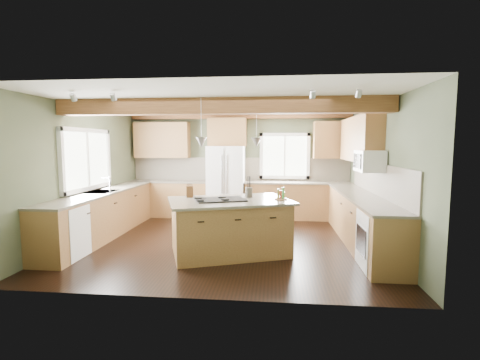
# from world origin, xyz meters

# --- Properties ---
(floor) EXTENTS (5.60, 5.60, 0.00)m
(floor) POSITION_xyz_m (0.00, 0.00, 0.00)
(floor) COLOR black
(floor) RESTS_ON ground
(ceiling) EXTENTS (5.60, 5.60, 0.00)m
(ceiling) POSITION_xyz_m (0.00, 0.00, 2.60)
(ceiling) COLOR silver
(ceiling) RESTS_ON wall_back
(wall_back) EXTENTS (5.60, 0.00, 5.60)m
(wall_back) POSITION_xyz_m (0.00, 2.50, 1.30)
(wall_back) COLOR #424C36
(wall_back) RESTS_ON ground
(wall_left) EXTENTS (0.00, 5.00, 5.00)m
(wall_left) POSITION_xyz_m (-2.80, 0.00, 1.30)
(wall_left) COLOR #424C36
(wall_left) RESTS_ON ground
(wall_right) EXTENTS (0.00, 5.00, 5.00)m
(wall_right) POSITION_xyz_m (2.80, 0.00, 1.30)
(wall_right) COLOR #424C36
(wall_right) RESTS_ON ground
(ceiling_beam) EXTENTS (5.55, 0.26, 0.26)m
(ceiling_beam) POSITION_xyz_m (0.00, -0.71, 2.47)
(ceiling_beam) COLOR #4F2B16
(ceiling_beam) RESTS_ON ceiling
(soffit_trim) EXTENTS (5.55, 0.20, 0.10)m
(soffit_trim) POSITION_xyz_m (0.00, 2.40, 2.54)
(soffit_trim) COLOR #4F2B16
(soffit_trim) RESTS_ON ceiling
(backsplash_back) EXTENTS (5.58, 0.03, 0.58)m
(backsplash_back) POSITION_xyz_m (0.00, 2.48, 1.21)
(backsplash_back) COLOR brown
(backsplash_back) RESTS_ON wall_back
(backsplash_right) EXTENTS (0.03, 3.70, 0.58)m
(backsplash_right) POSITION_xyz_m (2.78, 0.05, 1.21)
(backsplash_right) COLOR brown
(backsplash_right) RESTS_ON wall_right
(base_cab_back_left) EXTENTS (2.02, 0.60, 0.88)m
(base_cab_back_left) POSITION_xyz_m (-1.79, 2.20, 0.44)
(base_cab_back_left) COLOR brown
(base_cab_back_left) RESTS_ON floor
(counter_back_left) EXTENTS (2.06, 0.64, 0.04)m
(counter_back_left) POSITION_xyz_m (-1.79, 2.20, 0.90)
(counter_back_left) COLOR #51473B
(counter_back_left) RESTS_ON base_cab_back_left
(base_cab_back_right) EXTENTS (2.62, 0.60, 0.88)m
(base_cab_back_right) POSITION_xyz_m (1.49, 2.20, 0.44)
(base_cab_back_right) COLOR brown
(base_cab_back_right) RESTS_ON floor
(counter_back_right) EXTENTS (2.66, 0.64, 0.04)m
(counter_back_right) POSITION_xyz_m (1.49, 2.20, 0.90)
(counter_back_right) COLOR #51473B
(counter_back_right) RESTS_ON base_cab_back_right
(base_cab_left) EXTENTS (0.60, 3.70, 0.88)m
(base_cab_left) POSITION_xyz_m (-2.50, 0.05, 0.44)
(base_cab_left) COLOR brown
(base_cab_left) RESTS_ON floor
(counter_left) EXTENTS (0.64, 3.74, 0.04)m
(counter_left) POSITION_xyz_m (-2.50, 0.05, 0.90)
(counter_left) COLOR #51473B
(counter_left) RESTS_ON base_cab_left
(base_cab_right) EXTENTS (0.60, 3.70, 0.88)m
(base_cab_right) POSITION_xyz_m (2.50, 0.05, 0.44)
(base_cab_right) COLOR brown
(base_cab_right) RESTS_ON floor
(counter_right) EXTENTS (0.64, 3.74, 0.04)m
(counter_right) POSITION_xyz_m (2.50, 0.05, 0.90)
(counter_right) COLOR #51473B
(counter_right) RESTS_ON base_cab_right
(upper_cab_back_left) EXTENTS (1.40, 0.35, 0.90)m
(upper_cab_back_left) POSITION_xyz_m (-1.99, 2.33, 1.95)
(upper_cab_back_left) COLOR brown
(upper_cab_back_left) RESTS_ON wall_back
(upper_cab_over_fridge) EXTENTS (0.96, 0.35, 0.70)m
(upper_cab_over_fridge) POSITION_xyz_m (-0.30, 2.33, 2.15)
(upper_cab_over_fridge) COLOR brown
(upper_cab_over_fridge) RESTS_ON wall_back
(upper_cab_right) EXTENTS (0.35, 2.20, 0.90)m
(upper_cab_right) POSITION_xyz_m (2.62, 0.90, 1.95)
(upper_cab_right) COLOR brown
(upper_cab_right) RESTS_ON wall_right
(upper_cab_back_corner) EXTENTS (0.90, 0.35, 0.90)m
(upper_cab_back_corner) POSITION_xyz_m (2.30, 2.33, 1.95)
(upper_cab_back_corner) COLOR brown
(upper_cab_back_corner) RESTS_ON wall_back
(window_left) EXTENTS (0.04, 1.60, 1.05)m
(window_left) POSITION_xyz_m (-2.78, 0.05, 1.55)
(window_left) COLOR white
(window_left) RESTS_ON wall_left
(window_back) EXTENTS (1.10, 0.04, 1.00)m
(window_back) POSITION_xyz_m (1.15, 2.48, 1.55)
(window_back) COLOR white
(window_back) RESTS_ON wall_back
(sink) EXTENTS (0.50, 0.65, 0.03)m
(sink) POSITION_xyz_m (-2.50, 0.05, 0.91)
(sink) COLOR #262628
(sink) RESTS_ON counter_left
(faucet) EXTENTS (0.02, 0.02, 0.28)m
(faucet) POSITION_xyz_m (-2.32, 0.05, 1.05)
(faucet) COLOR #B2B2B7
(faucet) RESTS_ON sink
(dishwasher) EXTENTS (0.60, 0.60, 0.84)m
(dishwasher) POSITION_xyz_m (-2.49, -1.25, 0.43)
(dishwasher) COLOR white
(dishwasher) RESTS_ON floor
(oven) EXTENTS (0.60, 0.72, 0.84)m
(oven) POSITION_xyz_m (2.49, -1.25, 0.43)
(oven) COLOR white
(oven) RESTS_ON floor
(microwave) EXTENTS (0.40, 0.70, 0.38)m
(microwave) POSITION_xyz_m (2.58, -0.05, 1.55)
(microwave) COLOR white
(microwave) RESTS_ON wall_right
(pendant_left) EXTENTS (0.18, 0.18, 0.16)m
(pendant_left) POSITION_xyz_m (-0.29, -0.87, 1.88)
(pendant_left) COLOR #B2B2B7
(pendant_left) RESTS_ON ceiling
(pendant_right) EXTENTS (0.18, 0.18, 0.16)m
(pendant_right) POSITION_xyz_m (0.59, -0.55, 1.88)
(pendant_right) COLOR #B2B2B7
(pendant_right) RESTS_ON ceiling
(refrigerator) EXTENTS (0.90, 0.74, 1.80)m
(refrigerator) POSITION_xyz_m (-0.30, 2.12, 0.90)
(refrigerator) COLOR white
(refrigerator) RESTS_ON floor
(island) EXTENTS (2.14, 1.71, 0.88)m
(island) POSITION_xyz_m (0.15, -0.71, 0.44)
(island) COLOR brown
(island) RESTS_ON floor
(island_top) EXTENTS (2.30, 1.87, 0.04)m
(island_top) POSITION_xyz_m (0.15, -0.71, 0.90)
(island_top) COLOR #51473B
(island_top) RESTS_ON island
(cooktop) EXTENTS (0.94, 0.78, 0.02)m
(cooktop) POSITION_xyz_m (0.01, -0.76, 0.93)
(cooktop) COLOR black
(cooktop) RESTS_ON island_top
(knife_block) EXTENTS (0.14, 0.11, 0.20)m
(knife_block) POSITION_xyz_m (-0.58, -0.51, 1.02)
(knife_block) COLOR brown
(knife_block) RESTS_ON island_top
(utensil_crock) EXTENTS (0.17, 0.17, 0.17)m
(utensil_crock) POSITION_xyz_m (0.45, -0.38, 1.00)
(utensil_crock) COLOR #3D3431
(utensil_crock) RESTS_ON island_top
(bottle_tray) EXTENTS (0.29, 0.29, 0.20)m
(bottle_tray) POSITION_xyz_m (1.01, -0.61, 1.02)
(bottle_tray) COLOR brown
(bottle_tray) RESTS_ON island_top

